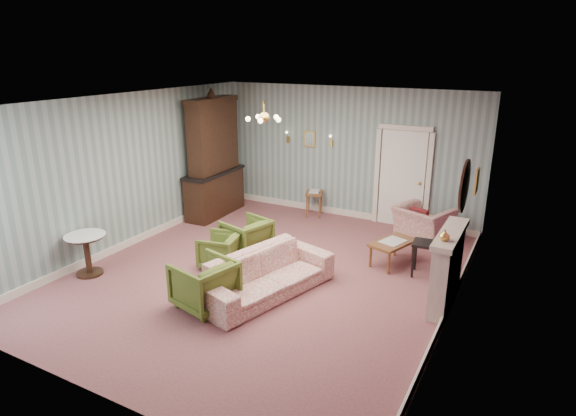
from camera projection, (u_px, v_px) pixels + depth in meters
The scene contains 27 objects.
floor at pixel (267, 274), 8.26m from camera, with size 7.00×7.00×0.00m, color #8C5253.
ceiling at pixel (264, 101), 7.36m from camera, with size 7.00×7.00×0.00m, color white.
wall_back at pixel (346, 153), 10.74m from camera, with size 6.00×6.00×0.00m, color slate.
wall_front at pixel (87, 278), 4.88m from camera, with size 6.00×6.00×0.00m, color slate.
wall_left at pixel (129, 171), 9.16m from camera, with size 7.00×7.00×0.00m, color slate.
wall_right at pixel (459, 222), 6.46m from camera, with size 7.00×7.00×0.00m, color slate.
wall_right_floral at pixel (457, 222), 6.47m from camera, with size 7.00×7.00×0.00m, color #B35975.
door at pixel (402, 177), 10.24m from camera, with size 1.12×0.12×2.16m, color white, non-canonical shape.
olive_chair_a at pixel (204, 282), 7.10m from camera, with size 0.79×0.74×0.81m, color #536623.
olive_chair_b at pixel (220, 249), 8.47m from camera, with size 0.64×0.60×0.66m, color #536623.
olive_chair_c at pixel (246, 235), 8.93m from camera, with size 0.75×0.70×0.77m, color #536623.
sofa_chintz at pixel (266, 267), 7.46m from camera, with size 2.28×0.67×0.89m, color #9E4047.
wingback_chair at pixel (424, 218), 9.70m from camera, with size 1.01×0.66×0.88m, color #9E4047.
dresser at pixel (213, 154), 10.83m from camera, with size 0.59×1.69×2.82m, color black, non-canonical shape.
fireplace at pixel (447, 268), 7.13m from camera, with size 0.30×1.40×1.16m, color beige, non-canonical shape.
mantel_vase at pixel (445, 235), 6.60m from camera, with size 0.15×0.15×0.15m, color gold.
oval_mirror at pixel (464, 186), 6.69m from camera, with size 0.04×0.76×0.84m, color white, non-canonical shape.
framed_print at pixel (477, 181), 7.89m from camera, with size 0.04×0.34×0.42m, color gold, non-canonical shape.
coffee_table at pixel (392, 253), 8.57m from camera, with size 0.48×0.86×0.44m, color brown, non-canonical shape.
side_table_black at pixel (424, 259), 8.12m from camera, with size 0.40×0.40×0.60m, color black, non-canonical shape.
pedestal_table at pixel (87, 255), 8.15m from camera, with size 0.66×0.66×0.72m, color black, non-canonical shape.
nesting_table at pixel (314, 203), 11.07m from camera, with size 0.37×0.47×0.61m, color brown, non-canonical shape.
gilt_mirror_back at pixel (309, 139), 11.03m from camera, with size 0.28×0.06×0.36m, color gold, non-canonical shape.
sconce_left at pixel (287, 137), 11.26m from camera, with size 0.16×0.12×0.30m, color gold, non-canonical shape.
sconce_right at pixel (331, 141), 10.77m from camera, with size 0.16×0.12×0.30m, color gold, non-canonical shape.
chandelier at pixel (264, 119), 7.44m from camera, with size 0.56×0.56×0.36m, color gold, non-canonical shape.
burgundy_cushion at pixel (419, 218), 9.58m from camera, with size 0.38×0.10×0.38m, color maroon.
Camera 1 is at (3.87, -6.43, 3.64)m, focal length 30.25 mm.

